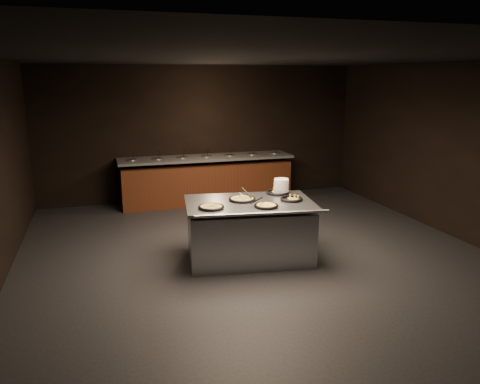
% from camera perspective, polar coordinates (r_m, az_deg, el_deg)
% --- Properties ---
extents(room, '(7.02, 8.02, 2.92)m').
position_cam_1_polar(room, '(6.54, 2.83, 3.31)').
color(room, black).
rests_on(room, ground).
extents(salad_bar, '(3.70, 0.83, 1.18)m').
position_cam_1_polar(salad_bar, '(10.10, -4.07, 1.16)').
color(salad_bar, '#592315').
rests_on(salad_bar, ground).
extents(serving_counter, '(1.99, 1.44, 0.88)m').
position_cam_1_polar(serving_counter, '(6.93, 1.14, -4.87)').
color(serving_counter, '#B3B5BA').
rests_on(serving_counter, ground).
extents(plate_stack, '(0.23, 0.23, 0.23)m').
position_cam_1_polar(plate_stack, '(7.28, 5.04, 0.69)').
color(plate_stack, silver).
rests_on(plate_stack, serving_counter).
extents(pan_veggie_whole, '(0.36, 0.36, 0.04)m').
position_cam_1_polar(pan_veggie_whole, '(6.46, -3.54, -1.83)').
color(pan_veggie_whole, black).
rests_on(pan_veggie_whole, serving_counter).
extents(pan_cheese_whole, '(0.40, 0.40, 0.04)m').
position_cam_1_polar(pan_cheese_whole, '(6.86, 0.26, -0.86)').
color(pan_cheese_whole, black).
rests_on(pan_cheese_whole, serving_counter).
extents(pan_cheese_slices_a, '(0.36, 0.36, 0.04)m').
position_cam_1_polar(pan_cheese_slices_a, '(7.29, 4.60, -0.04)').
color(pan_cheese_slices_a, black).
rests_on(pan_cheese_slices_a, serving_counter).
extents(pan_cheese_slices_b, '(0.34, 0.34, 0.04)m').
position_cam_1_polar(pan_cheese_slices_b, '(6.52, 3.22, -1.67)').
color(pan_cheese_slices_b, black).
rests_on(pan_cheese_slices_b, serving_counter).
extents(pan_veggie_slices, '(0.33, 0.33, 0.04)m').
position_cam_1_polar(pan_veggie_slices, '(6.92, 6.29, -0.84)').
color(pan_veggie_slices, black).
rests_on(pan_veggie_slices, serving_counter).
extents(server_left, '(0.23, 0.31, 0.17)m').
position_cam_1_polar(server_left, '(6.90, 0.50, -0.26)').
color(server_left, '#B3B5BA').
rests_on(server_left, serving_counter).
extents(server_right, '(0.28, 0.18, 0.15)m').
position_cam_1_polar(server_right, '(6.51, 2.40, -1.25)').
color(server_right, '#B3B5BA').
rests_on(server_right, serving_counter).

